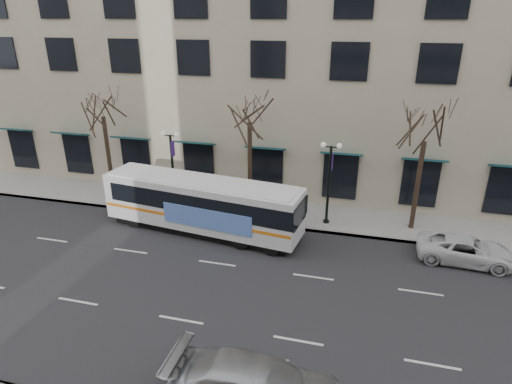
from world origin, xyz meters
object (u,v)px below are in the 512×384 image
(city_bus, at_px, (203,204))
(white_pickup, at_px, (466,250))
(lamp_post_right, at_px, (329,180))
(lamp_post_left, at_px, (173,166))
(tree_far_right, at_px, (427,124))
(tree_far_mid, at_px, (249,106))
(tree_far_left, at_px, (101,102))

(city_bus, bearing_deg, white_pickup, 8.25)
(lamp_post_right, xyz_separation_m, white_pickup, (7.44, -2.46, -2.27))
(lamp_post_right, bearing_deg, white_pickup, -18.29)
(lamp_post_left, distance_m, white_pickup, 17.75)
(tree_far_right, xyz_separation_m, lamp_post_left, (-14.99, -0.60, -3.48))
(city_bus, xyz_separation_m, white_pickup, (14.38, 0.19, -1.09))
(tree_far_mid, height_order, city_bus, tree_far_mid)
(tree_far_mid, distance_m, tree_far_right, 10.01)
(lamp_post_right, xyz_separation_m, city_bus, (-6.95, -2.65, -1.18))
(tree_far_left, distance_m, lamp_post_right, 15.48)
(tree_far_mid, height_order, lamp_post_left, tree_far_mid)
(tree_far_left, distance_m, tree_far_mid, 10.00)
(tree_far_left, bearing_deg, lamp_post_right, -2.29)
(tree_far_left, relative_size, lamp_post_right, 1.60)
(white_pickup, bearing_deg, lamp_post_right, 74.78)
(tree_far_left, xyz_separation_m, white_pickup, (22.44, -3.06, -6.02))
(lamp_post_right, bearing_deg, lamp_post_left, 180.00)
(tree_far_right, height_order, lamp_post_right, tree_far_right)
(tree_far_right, distance_m, lamp_post_right, 6.11)
(city_bus, bearing_deg, tree_far_mid, 66.63)
(lamp_post_left, bearing_deg, tree_far_mid, 6.85)
(tree_far_mid, xyz_separation_m, white_pickup, (12.44, -3.06, -6.23))
(tree_far_mid, bearing_deg, tree_far_left, -180.00)
(lamp_post_left, relative_size, lamp_post_right, 1.00)
(lamp_post_left, height_order, white_pickup, lamp_post_left)
(tree_far_right, relative_size, lamp_post_left, 1.55)
(lamp_post_left, xyz_separation_m, lamp_post_right, (10.00, 0.00, 0.00))
(lamp_post_right, height_order, white_pickup, lamp_post_right)
(tree_far_right, xyz_separation_m, lamp_post_right, (-4.99, -0.60, -3.48))
(lamp_post_right, height_order, city_bus, lamp_post_right)
(tree_far_right, relative_size, lamp_post_right, 1.55)
(tree_far_right, relative_size, city_bus, 0.66)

